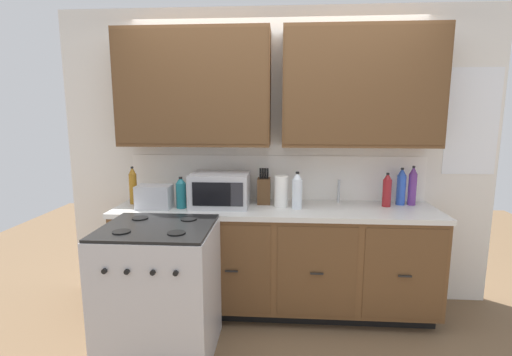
% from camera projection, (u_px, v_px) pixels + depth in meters
% --- Properties ---
extents(ground_plane, '(8.00, 8.00, 0.00)m').
position_uv_depth(ground_plane, '(273.00, 329.00, 2.99)').
color(ground_plane, brown).
extents(wall_unit, '(3.83, 0.40, 2.59)m').
position_uv_depth(wall_unit, '(277.00, 116.00, 3.20)').
color(wall_unit, white).
rests_on(wall_unit, ground_plane).
extents(counter_run, '(2.66, 0.64, 0.93)m').
position_uv_depth(counter_run, '(275.00, 258.00, 3.20)').
color(counter_run, black).
rests_on(counter_run, ground_plane).
extents(stove_range, '(0.76, 0.68, 0.95)m').
position_uv_depth(stove_range, '(160.00, 290.00, 2.64)').
color(stove_range, '#B7B7BC').
rests_on(stove_range, ground_plane).
extents(microwave, '(0.48, 0.37, 0.28)m').
position_uv_depth(microwave, '(220.00, 190.00, 3.14)').
color(microwave, '#B7B7BC').
rests_on(microwave, counter_run).
extents(toaster, '(0.28, 0.18, 0.19)m').
position_uv_depth(toaster, '(154.00, 197.00, 3.08)').
color(toaster, '#B7B7BC').
rests_on(toaster, counter_run).
extents(knife_block, '(0.11, 0.14, 0.31)m').
position_uv_depth(knife_block, '(264.00, 190.00, 3.24)').
color(knife_block, '#52361E').
rests_on(knife_block, counter_run).
extents(sink_faucet, '(0.02, 0.02, 0.20)m').
position_uv_depth(sink_faucet, '(339.00, 191.00, 3.28)').
color(sink_faucet, '#B2B5BA').
rests_on(sink_faucet, counter_run).
extents(paper_towel_roll, '(0.12, 0.12, 0.26)m').
position_uv_depth(paper_towel_roll, '(281.00, 191.00, 3.13)').
color(paper_towel_roll, white).
rests_on(paper_towel_roll, counter_run).
extents(bottle_violet, '(0.07, 0.07, 0.34)m').
position_uv_depth(bottle_violet, '(412.00, 186.00, 3.18)').
color(bottle_violet, '#663384').
rests_on(bottle_violet, counter_run).
extents(bottle_amber, '(0.07, 0.07, 0.32)m').
position_uv_depth(bottle_amber, '(133.00, 186.00, 3.22)').
color(bottle_amber, '#9E6619').
rests_on(bottle_amber, counter_run).
extents(bottle_blue, '(0.08, 0.08, 0.32)m').
position_uv_depth(bottle_blue, '(401.00, 187.00, 3.19)').
color(bottle_blue, blue).
rests_on(bottle_blue, counter_run).
extents(bottle_red, '(0.07, 0.07, 0.28)m').
position_uv_depth(bottle_red, '(387.00, 190.00, 3.13)').
color(bottle_red, maroon).
rests_on(bottle_red, counter_run).
extents(bottle_clear, '(0.08, 0.08, 0.31)m').
position_uv_depth(bottle_clear, '(297.00, 191.00, 3.05)').
color(bottle_clear, silver).
rests_on(bottle_clear, counter_run).
extents(bottle_teal, '(0.08, 0.08, 0.26)m').
position_uv_depth(bottle_teal, '(181.00, 193.00, 3.08)').
color(bottle_teal, '#1E707A').
rests_on(bottle_teal, counter_run).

